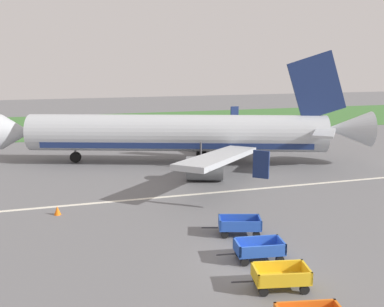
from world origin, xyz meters
The scene contains 8 objects.
ground_plane centered at (0.00, 0.00, 0.00)m, with size 220.00×220.00×0.00m, color slate.
grass_strip centered at (0.00, 54.73, 0.03)m, with size 220.00×28.00×0.06m, color #3D7033.
apron_stripe centered at (0.00, 12.48, 0.01)m, with size 120.00×0.36×0.01m, color silver.
airplane centered at (2.98, 23.02, 3.05)m, with size 36.69×29.83×11.34m.
baggage_cart_second_in_row centered at (0.14, -2.62, 0.60)m, with size 3.63×1.85×1.07m.
baggage_cart_third_in_row centered at (0.47, 0.40, 0.60)m, with size 3.62×1.72×1.07m.
baggage_cart_fourth_in_row centered at (0.82, 3.89, 0.60)m, with size 3.61×2.05×1.07m.
traffic_cone_near_plane centered at (-9.70, 10.67, 0.31)m, with size 0.46×0.46×0.61m, color orange.
Camera 1 is at (-8.98, -19.08, 10.22)m, focal length 40.92 mm.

